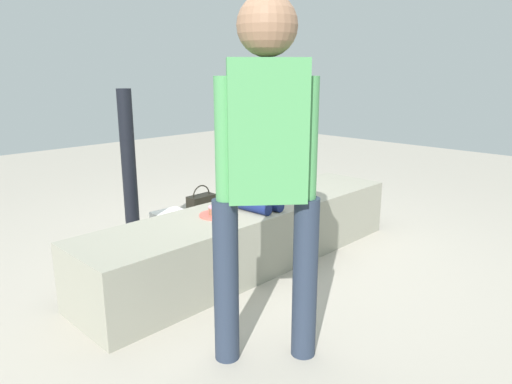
# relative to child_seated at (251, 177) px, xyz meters

# --- Properties ---
(ground_plane) EXTENTS (12.00, 12.00, 0.00)m
(ground_plane) POSITION_rel_child_seated_xyz_m (0.03, 0.02, -0.64)
(ground_plane) COLOR #A19A8C
(concrete_ledge) EXTENTS (2.54, 0.57, 0.42)m
(concrete_ledge) POSITION_rel_child_seated_xyz_m (0.03, 0.02, -0.43)
(concrete_ledge) COLOR gray
(concrete_ledge) RESTS_ON ground_plane
(child_seated) EXTENTS (0.28, 0.32, 0.48)m
(child_seated) POSITION_rel_child_seated_xyz_m (0.00, 0.00, 0.00)
(child_seated) COLOR navy
(child_seated) RESTS_ON concrete_ledge
(adult_standing) EXTENTS (0.39, 0.37, 1.64)m
(adult_standing) POSITION_rel_child_seated_xyz_m (-0.72, -0.81, 0.35)
(adult_standing) COLOR #242E40
(adult_standing) RESTS_ON ground_plane
(cake_plate) EXTENTS (0.22, 0.22, 0.07)m
(cake_plate) POSITION_rel_child_seated_xyz_m (-0.29, 0.03, -0.19)
(cake_plate) COLOR #E0594C
(cake_plate) RESTS_ON concrete_ledge
(gift_bag) EXTENTS (0.25, 0.11, 0.31)m
(gift_bag) POSITION_rel_child_seated_xyz_m (0.39, 0.65, -0.50)
(gift_bag) COLOR #59C6B2
(gift_bag) RESTS_ON ground_plane
(railing_post) EXTENTS (0.36, 0.36, 1.21)m
(railing_post) POSITION_rel_child_seated_xyz_m (-0.34, 1.00, -0.18)
(railing_post) COLOR black
(railing_post) RESTS_ON ground_plane
(water_bottle_near_gift) EXTENTS (0.06, 0.06, 0.19)m
(water_bottle_near_gift) POSITION_rel_child_seated_xyz_m (-0.19, 1.25, -0.55)
(water_bottle_near_gift) COLOR silver
(water_bottle_near_gift) RESTS_ON ground_plane
(party_cup_red) EXTENTS (0.09, 0.09, 0.10)m
(party_cup_red) POSITION_rel_child_seated_xyz_m (-0.71, 0.92, -0.59)
(party_cup_red) COLOR red
(party_cup_red) RESTS_ON ground_plane
(cake_box_white) EXTENTS (0.29, 0.33, 0.14)m
(cake_box_white) POSITION_rel_child_seated_xyz_m (0.10, 1.07, -0.57)
(cake_box_white) COLOR white
(cake_box_white) RESTS_ON ground_plane
(handbag_black_leather) EXTENTS (0.27, 0.13, 0.30)m
(handbag_black_leather) POSITION_rel_child_seated_xyz_m (0.51, 1.17, -0.53)
(handbag_black_leather) COLOR black
(handbag_black_leather) RESTS_ON ground_plane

